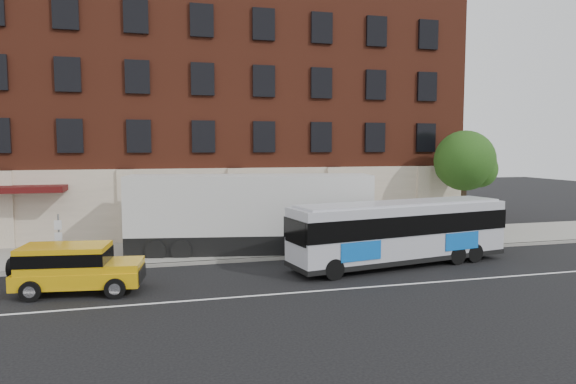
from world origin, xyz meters
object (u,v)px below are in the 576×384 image
object	(u,v)px
city_bus	(400,230)
yellow_suv	(74,266)
shipping_container	(250,215)
sign_pole	(59,238)
street_tree	(465,163)

from	to	relation	value
city_bus	yellow_suv	bearing A→B (deg)	-175.99
city_bus	shipping_container	xyz separation A→B (m)	(-6.14, 4.08, 0.37)
sign_pole	shipping_container	world-z (taller)	shipping_container
shipping_container	street_tree	bearing A→B (deg)	7.99
sign_pole	street_tree	distance (m)	22.49
sign_pole	yellow_suv	bearing A→B (deg)	-73.11
sign_pole	city_bus	xyz separation A→B (m)	(14.75, -2.62, 0.15)
sign_pole	shipping_container	distance (m)	8.75
city_bus	shipping_container	size ratio (longest dim) A/B	0.89
yellow_suv	shipping_container	size ratio (longest dim) A/B	0.39
yellow_suv	shipping_container	xyz separation A→B (m)	(7.53, 5.03, 0.94)
city_bus	yellow_suv	world-z (taller)	city_bus
yellow_suv	city_bus	bearing A→B (deg)	4.01
city_bus	shipping_container	distance (m)	7.38
sign_pole	shipping_container	bearing A→B (deg)	9.57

